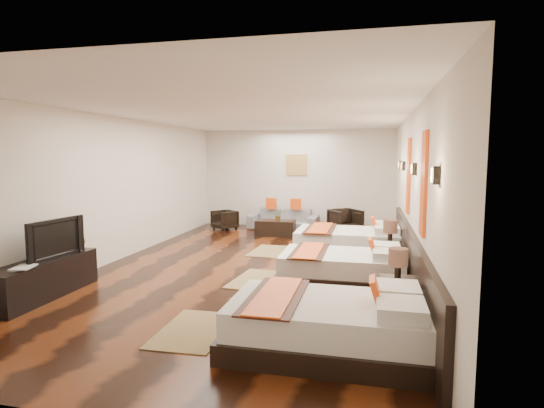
% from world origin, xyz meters
% --- Properties ---
extents(floor, '(5.50, 9.50, 0.01)m').
position_xyz_m(floor, '(0.00, 0.00, 0.00)').
color(floor, black).
rests_on(floor, ground).
extents(ceiling, '(5.50, 9.50, 0.01)m').
position_xyz_m(ceiling, '(0.00, 0.00, 2.80)').
color(ceiling, white).
rests_on(ceiling, floor).
extents(back_wall, '(5.50, 0.01, 2.80)m').
position_xyz_m(back_wall, '(0.00, 4.75, 1.40)').
color(back_wall, silver).
rests_on(back_wall, floor).
extents(left_wall, '(0.01, 9.50, 2.80)m').
position_xyz_m(left_wall, '(-2.75, 0.00, 1.40)').
color(left_wall, silver).
rests_on(left_wall, floor).
extents(right_wall, '(0.01, 9.50, 2.80)m').
position_xyz_m(right_wall, '(2.75, 0.00, 1.40)').
color(right_wall, silver).
rests_on(right_wall, floor).
extents(headboard_panel, '(0.08, 6.60, 0.90)m').
position_xyz_m(headboard_panel, '(2.71, -0.80, 0.45)').
color(headboard_panel, black).
rests_on(headboard_panel, floor).
extents(bed_near, '(2.12, 1.33, 0.81)m').
position_xyz_m(bed_near, '(1.70, -3.12, 0.28)').
color(bed_near, black).
rests_on(bed_near, floor).
extents(bed_mid, '(2.00, 1.26, 0.76)m').
position_xyz_m(bed_mid, '(1.70, -0.68, 0.26)').
color(bed_mid, black).
rests_on(bed_mid, floor).
extents(bed_far, '(2.19, 1.37, 0.83)m').
position_xyz_m(bed_far, '(1.70, 1.29, 0.29)').
color(bed_far, black).
rests_on(bed_far, floor).
extents(nightstand_a, '(0.45, 0.45, 0.90)m').
position_xyz_m(nightstand_a, '(2.44, -2.02, 0.31)').
color(nightstand_a, black).
rests_on(nightstand_a, floor).
extents(nightstand_b, '(0.47, 0.47, 0.92)m').
position_xyz_m(nightstand_b, '(2.44, 0.26, 0.32)').
color(nightstand_b, black).
rests_on(nightstand_b, floor).
extents(jute_mat_near, '(0.78, 1.22, 0.01)m').
position_xyz_m(jute_mat_near, '(0.10, -2.97, 0.01)').
color(jute_mat_near, olive).
rests_on(jute_mat_near, floor).
extents(jute_mat_mid, '(0.86, 1.26, 0.01)m').
position_xyz_m(jute_mat_mid, '(0.31, -0.80, 0.01)').
color(jute_mat_mid, olive).
rests_on(jute_mat_mid, floor).
extents(jute_mat_far, '(0.81, 1.24, 0.01)m').
position_xyz_m(jute_mat_far, '(0.01, 1.37, 0.01)').
color(jute_mat_far, olive).
rests_on(jute_mat_far, floor).
extents(tv_console, '(0.50, 1.80, 0.55)m').
position_xyz_m(tv_console, '(-2.50, -2.33, 0.28)').
color(tv_console, black).
rests_on(tv_console, floor).
extents(tv, '(0.24, 1.02, 0.59)m').
position_xyz_m(tv, '(-2.45, -2.19, 0.84)').
color(tv, black).
rests_on(tv, tv_console).
extents(book, '(0.32, 0.38, 0.03)m').
position_xyz_m(book, '(-2.50, -2.83, 0.57)').
color(book, black).
rests_on(book, tv_console).
extents(figurine, '(0.38, 0.38, 0.35)m').
position_xyz_m(figurine, '(-2.50, -1.63, 0.72)').
color(figurine, brown).
rests_on(figurine, tv_console).
extents(sofa, '(1.98, 0.84, 0.57)m').
position_xyz_m(sofa, '(-0.28, 4.24, 0.28)').
color(sofa, slate).
rests_on(sofa, floor).
extents(armchair_left, '(0.82, 0.82, 0.54)m').
position_xyz_m(armchair_left, '(-1.87, 3.80, 0.27)').
color(armchair_left, black).
rests_on(armchair_left, floor).
extents(armchair_right, '(1.00, 1.01, 0.67)m').
position_xyz_m(armchair_right, '(1.47, 3.81, 0.33)').
color(armchair_right, black).
rests_on(armchair_right, floor).
extents(coffee_table, '(1.02, 0.54, 0.40)m').
position_xyz_m(coffee_table, '(-0.28, 3.19, 0.20)').
color(coffee_table, black).
rests_on(coffee_table, floor).
extents(table_plant, '(0.23, 0.20, 0.25)m').
position_xyz_m(table_plant, '(-0.21, 3.25, 0.52)').
color(table_plant, '#2B6220').
rests_on(table_plant, coffee_table).
extents(orange_panel_a, '(0.04, 0.40, 1.30)m').
position_xyz_m(orange_panel_a, '(2.73, -1.90, 1.70)').
color(orange_panel_a, '#D86014').
rests_on(orange_panel_a, right_wall).
extents(orange_panel_b, '(0.04, 0.40, 1.30)m').
position_xyz_m(orange_panel_b, '(2.73, 0.30, 1.70)').
color(orange_panel_b, '#D86014').
rests_on(orange_panel_b, right_wall).
extents(sconce_near, '(0.07, 0.12, 0.18)m').
position_xyz_m(sconce_near, '(2.70, -3.00, 1.85)').
color(sconce_near, black).
rests_on(sconce_near, right_wall).
extents(sconce_mid, '(0.07, 0.12, 0.18)m').
position_xyz_m(sconce_mid, '(2.70, -0.80, 1.85)').
color(sconce_mid, black).
rests_on(sconce_mid, right_wall).
extents(sconce_far, '(0.07, 0.12, 0.18)m').
position_xyz_m(sconce_far, '(2.70, 1.40, 1.85)').
color(sconce_far, black).
rests_on(sconce_far, right_wall).
extents(sconce_lounge, '(0.07, 0.12, 0.18)m').
position_xyz_m(sconce_lounge, '(2.70, 2.30, 1.85)').
color(sconce_lounge, black).
rests_on(sconce_lounge, right_wall).
extents(gold_artwork, '(0.60, 0.04, 0.60)m').
position_xyz_m(gold_artwork, '(0.00, 4.73, 1.80)').
color(gold_artwork, '#AD873F').
rests_on(gold_artwork, back_wall).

